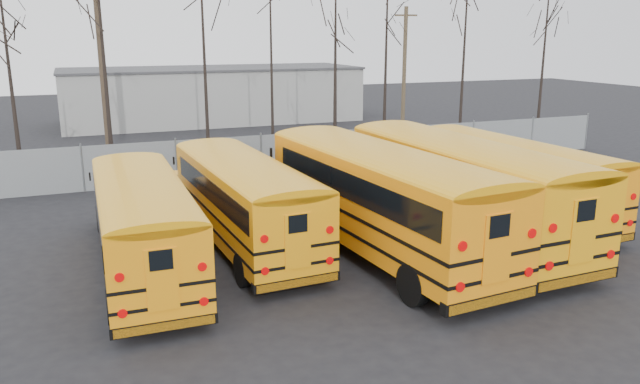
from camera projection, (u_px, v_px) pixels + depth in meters
name	position (u px, v px, depth m)	size (l,w,h in m)	color
ground	(373.00, 257.00, 19.15)	(120.00, 120.00, 0.00)	black
fence	(261.00, 156.00, 29.71)	(40.00, 0.04, 2.00)	gray
distant_building	(212.00, 95.00, 48.18)	(22.00, 8.00, 4.00)	#999995
bus_a	(142.00, 217.00, 17.52)	(2.49, 10.22, 2.85)	black
bus_b	(242.00, 194.00, 19.88)	(2.90, 10.56, 2.93)	black
bus_c	(376.00, 190.00, 19.19)	(3.78, 12.36, 3.41)	black
bus_d	(457.00, 180.00, 20.55)	(3.20, 12.27, 3.41)	black
bus_e	(507.00, 171.00, 23.11)	(2.97, 10.67, 2.96)	black
utility_pole_left	(102.00, 61.00, 32.42)	(1.74, 0.78, 10.21)	#473828
utility_pole_right	(404.00, 71.00, 40.78)	(1.48, 0.36, 8.34)	brown
tree_2	(11.00, 83.00, 27.65)	(0.26, 0.26, 9.06)	black
tree_3	(103.00, 54.00, 31.55)	(0.26, 0.26, 11.30)	black
tree_4	(204.00, 43.00, 31.33)	(0.26, 0.26, 12.36)	black
tree_5	(271.00, 51.00, 34.24)	(0.26, 0.26, 11.47)	black
tree_6	(335.00, 64.00, 35.20)	(0.26, 0.26, 9.98)	black
tree_7	(386.00, 57.00, 36.25)	(0.26, 0.26, 10.70)	black
tree_8	(464.00, 57.00, 35.43)	(0.26, 0.26, 10.72)	black
tree_9	(543.00, 61.00, 38.12)	(0.26, 0.26, 10.05)	black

